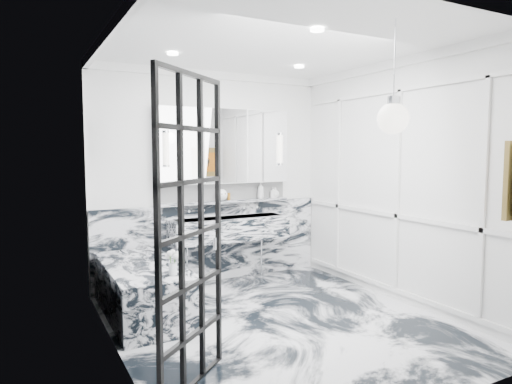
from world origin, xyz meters
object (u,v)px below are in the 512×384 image
mirror_cabinet (224,146)px  trough_sink (230,228)px  crittall_door (192,234)px  bathtub (143,289)px

mirror_cabinet → trough_sink: bearing=-90.0°
crittall_door → bathtub: size_ratio=1.39×
trough_sink → mirror_cabinet: bearing=90.0°
trough_sink → bathtub: (-1.33, -0.66, -0.45)m
trough_sink → bathtub: bearing=-153.5°
crittall_door → mirror_cabinet: size_ratio=1.21×
crittall_door → bathtub: (0.03, 1.66, -0.87)m
mirror_cabinet → bathtub: size_ratio=1.15×
mirror_cabinet → bathtub: mirror_cabinet is taller
crittall_door → trough_sink: crittall_door is taller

